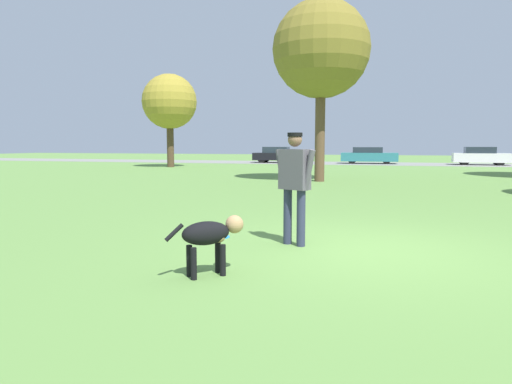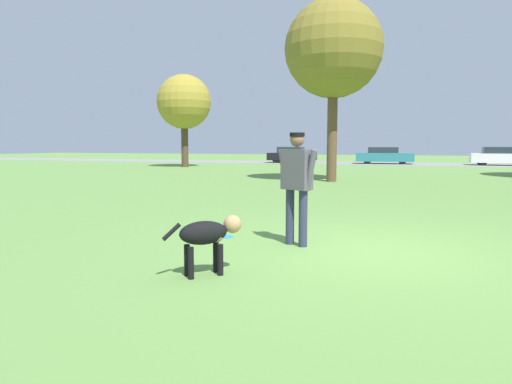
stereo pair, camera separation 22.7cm
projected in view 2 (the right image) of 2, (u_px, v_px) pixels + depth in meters
The scene contains 10 objects.
ground_plane at pixel (364, 251), 6.58m from camera, with size 120.00×120.00×0.00m, color #608C42.
far_road_strip at pixel (402, 164), 35.16m from camera, with size 120.00×6.00×0.01m.
person at pixel (297, 178), 6.83m from camera, with size 0.70×0.40×1.71m.
dog at pixel (209, 235), 5.32m from camera, with size 0.79×0.76×0.69m.
frisbee at pixel (226, 237), 7.54m from camera, with size 0.24×0.24×0.02m.
tree_mid_center at pixel (334, 49), 18.17m from camera, with size 3.92×3.92×7.29m.
tree_far_left at pixel (184, 102), 30.36m from camera, with size 3.61×3.61×6.15m.
parked_car_black at pixel (292, 155), 37.49m from camera, with size 3.96×1.88×1.31m.
parked_car_teal at pixel (384, 156), 35.45m from camera, with size 4.38×1.87×1.30m.
parked_car_white at pixel (499, 156), 32.79m from camera, with size 3.92×1.76×1.33m.
Camera 2 is at (0.60, -6.61, 1.53)m, focal length 32.00 mm.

